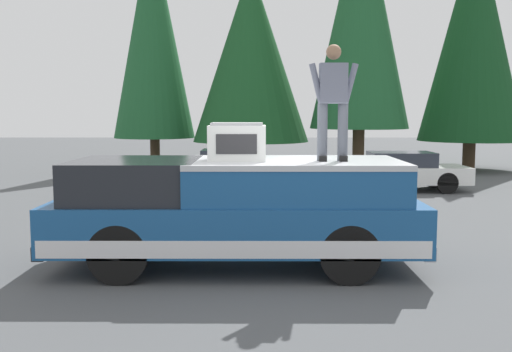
{
  "coord_description": "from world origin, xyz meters",
  "views": [
    {
      "loc": [
        -8.53,
        0.28,
        2.37
      ],
      "look_at": [
        0.72,
        0.31,
        1.35
      ],
      "focal_mm": 40.99,
      "sensor_mm": 36.0,
      "label": 1
    }
  ],
  "objects_px": {
    "person_on_truck_bed": "(333,99)",
    "parked_car_white": "(398,171)",
    "parked_car_silver": "(229,168)",
    "pickup_truck": "(237,211)",
    "compressor_unit": "(237,142)"
  },
  "relations": [
    {
      "from": "person_on_truck_bed",
      "to": "parked_car_white",
      "type": "relative_size",
      "value": 0.41
    },
    {
      "from": "parked_car_white",
      "to": "parked_car_silver",
      "type": "xyz_separation_m",
      "value": [
        1.09,
        5.17,
        0.0
      ]
    },
    {
      "from": "parked_car_white",
      "to": "parked_car_silver",
      "type": "relative_size",
      "value": 1.0
    },
    {
      "from": "pickup_truck",
      "to": "compressor_unit",
      "type": "relative_size",
      "value": 6.6
    },
    {
      "from": "compressor_unit",
      "to": "parked_car_silver",
      "type": "height_order",
      "value": "compressor_unit"
    },
    {
      "from": "pickup_truck",
      "to": "person_on_truck_bed",
      "type": "relative_size",
      "value": 3.28
    },
    {
      "from": "compressor_unit",
      "to": "parked_car_white",
      "type": "height_order",
      "value": "compressor_unit"
    },
    {
      "from": "parked_car_white",
      "to": "parked_car_silver",
      "type": "bearing_deg",
      "value": 78.05
    },
    {
      "from": "compressor_unit",
      "to": "parked_car_white",
      "type": "relative_size",
      "value": 0.2
    },
    {
      "from": "person_on_truck_bed",
      "to": "pickup_truck",
      "type": "bearing_deg",
      "value": 83.43
    },
    {
      "from": "compressor_unit",
      "to": "parked_car_silver",
      "type": "bearing_deg",
      "value": 3.54
    },
    {
      "from": "person_on_truck_bed",
      "to": "parked_car_white",
      "type": "distance_m",
      "value": 9.69
    },
    {
      "from": "compressor_unit",
      "to": "parked_car_white",
      "type": "bearing_deg",
      "value": -27.12
    },
    {
      "from": "person_on_truck_bed",
      "to": "parked_car_white",
      "type": "height_order",
      "value": "person_on_truck_bed"
    },
    {
      "from": "pickup_truck",
      "to": "person_on_truck_bed",
      "type": "distance_m",
      "value": 2.2
    }
  ]
}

